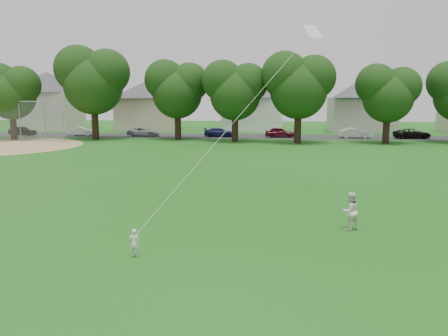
# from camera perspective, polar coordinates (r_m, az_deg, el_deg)

# --- Properties ---
(ground) EXTENTS (160.00, 160.00, 0.00)m
(ground) POSITION_cam_1_polar(r_m,az_deg,el_deg) (15.29, -2.78, -9.71)
(ground) COLOR #184F12
(ground) RESTS_ON ground
(street) EXTENTS (90.00, 7.00, 0.01)m
(street) POSITION_cam_1_polar(r_m,az_deg,el_deg) (56.57, 3.36, 4.14)
(street) COLOR #2D2D30
(street) RESTS_ON ground
(toddler) EXTENTS (0.35, 0.25, 0.92)m
(toddler) POSITION_cam_1_polar(r_m,az_deg,el_deg) (14.10, -11.63, -9.56)
(toddler) COLOR silver
(toddler) RESTS_ON ground
(older_boy) EXTENTS (0.87, 0.80, 1.45)m
(older_boy) POSITION_cam_1_polar(r_m,az_deg,el_deg) (17.18, 16.17, -5.42)
(older_boy) COLOR white
(older_boy) RESTS_ON ground
(kite) EXTENTS (3.67, 5.09, 13.32)m
(kite) POSITION_cam_1_polar(r_m,az_deg,el_deg) (17.36, 2.40, 7.27)
(kite) COLOR silver
(kite) RESTS_ON ground
(baseball_backstop) EXTENTS (10.13, 3.61, 4.53)m
(baseball_backstop) POSITION_cam_1_polar(r_m,az_deg,el_deg) (54.71, -25.28, 5.49)
(baseball_backstop) COLOR gray
(baseball_backstop) RESTS_ON ground
(tree_row) EXTENTS (82.86, 9.05, 11.37)m
(tree_row) POSITION_cam_1_polar(r_m,az_deg,el_deg) (49.89, 6.10, 10.89)
(tree_row) COLOR black
(tree_row) RESTS_ON ground
(parked_cars) EXTENTS (54.21, 2.50, 1.26)m
(parked_cars) POSITION_cam_1_polar(r_m,az_deg,el_deg) (55.68, 0.62, 4.70)
(parked_cars) COLOR black
(parked_cars) RESTS_ON ground
(house_row) EXTENTS (76.32, 12.86, 10.50)m
(house_row) POSITION_cam_1_polar(r_m,az_deg,el_deg) (66.39, 2.70, 9.09)
(house_row) COLOR beige
(house_row) RESTS_ON ground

